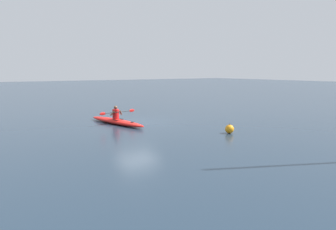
% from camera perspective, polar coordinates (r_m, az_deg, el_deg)
% --- Properties ---
extents(ground_plane, '(160.00, 160.00, 0.00)m').
position_cam_1_polar(ground_plane, '(19.68, -5.49, -1.30)').
color(ground_plane, '#1E2D3D').
extents(kayak, '(1.61, 5.01, 0.30)m').
position_cam_1_polar(kayak, '(19.20, -9.14, -1.14)').
color(kayak, red).
rests_on(kayak, ground).
extents(kayaker, '(2.44, 0.64, 0.79)m').
position_cam_1_polar(kayaker, '(19.15, -9.23, 0.29)').
color(kayaker, red).
rests_on(kayaker, kayak).
extents(mooring_buoy_white_far, '(0.44, 0.44, 0.48)m').
position_cam_1_polar(mooring_buoy_white_far, '(16.44, 10.86, -2.46)').
color(mooring_buoy_white_far, orange).
rests_on(mooring_buoy_white_far, ground).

